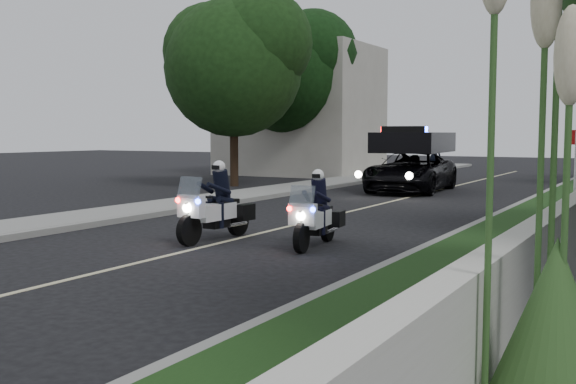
% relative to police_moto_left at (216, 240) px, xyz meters
% --- Properties ---
extents(ground, '(120.00, 120.00, 0.00)m').
position_rel_police_moto_left_xyz_m(ground, '(0.29, -4.53, 0.00)').
color(ground, black).
rests_on(ground, ground).
extents(curb_right, '(0.20, 60.00, 0.15)m').
position_rel_police_moto_left_xyz_m(curb_right, '(4.39, 5.47, 0.07)').
color(curb_right, gray).
rests_on(curb_right, ground).
extents(grass_verge, '(1.20, 60.00, 0.16)m').
position_rel_police_moto_left_xyz_m(grass_verge, '(5.09, 5.47, 0.08)').
color(grass_verge, '#193814').
rests_on(grass_verge, ground).
extents(sidewalk_right, '(1.40, 60.00, 0.16)m').
position_rel_police_moto_left_xyz_m(sidewalk_right, '(6.39, 5.47, 0.08)').
color(sidewalk_right, gray).
rests_on(sidewalk_right, ground).
extents(curb_left, '(0.20, 60.00, 0.15)m').
position_rel_police_moto_left_xyz_m(curb_left, '(-3.81, 5.47, 0.07)').
color(curb_left, gray).
rests_on(curb_left, ground).
extents(sidewalk_left, '(2.00, 60.00, 0.16)m').
position_rel_police_moto_left_xyz_m(sidewalk_left, '(-4.91, 5.47, 0.08)').
color(sidewalk_left, gray).
rests_on(sidewalk_left, ground).
extents(building_far, '(8.00, 6.00, 7.00)m').
position_rel_police_moto_left_xyz_m(building_far, '(-9.71, 21.47, 3.50)').
color(building_far, '#A8A396').
rests_on(building_far, ground).
extents(lane_marking, '(0.12, 50.00, 0.01)m').
position_rel_police_moto_left_xyz_m(lane_marking, '(0.29, 5.47, 0.00)').
color(lane_marking, '#BFB78C').
rests_on(lane_marking, ground).
extents(police_moto_left, '(0.79, 2.05, 1.72)m').
position_rel_police_moto_left_xyz_m(police_moto_left, '(0.00, 0.00, 0.00)').
color(police_moto_left, silver).
rests_on(police_moto_left, ground).
extents(police_moto_right, '(0.88, 1.91, 1.57)m').
position_rel_police_moto_left_xyz_m(police_moto_right, '(2.23, 0.36, 0.00)').
color(police_moto_right, silver).
rests_on(police_moto_right, ground).
extents(police_suv, '(2.99, 5.80, 2.74)m').
position_rel_police_moto_left_xyz_m(police_suv, '(-0.47, 13.67, 0.00)').
color(police_suv, black).
rests_on(police_suv, ground).
extents(bicycle, '(0.56, 1.60, 0.83)m').
position_rel_police_moto_left_xyz_m(bicycle, '(-1.88, 21.08, 0.00)').
color(bicycle, black).
rests_on(bicycle, ground).
extents(cyclist, '(0.74, 0.55, 1.91)m').
position_rel_police_moto_left_xyz_m(cyclist, '(-1.88, 21.08, 0.00)').
color(cyclist, black).
rests_on(cyclist, ground).
extents(sign_post, '(0.47, 0.47, 2.45)m').
position_rel_police_moto_left_xyz_m(sign_post, '(6.29, 6.94, 0.00)').
color(sign_post, red).
rests_on(sign_post, ground).
extents(tree_left_near, '(6.45, 6.45, 9.86)m').
position_rel_police_moto_left_xyz_m(tree_left_near, '(-8.03, 12.46, 0.00)').
color(tree_left_near, '#193B13').
rests_on(tree_left_near, ground).
extents(tree_left_far, '(7.29, 7.29, 10.26)m').
position_rel_police_moto_left_xyz_m(tree_left_far, '(-9.15, 19.30, 0.00)').
color(tree_left_far, black).
rests_on(tree_left_far, ground).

